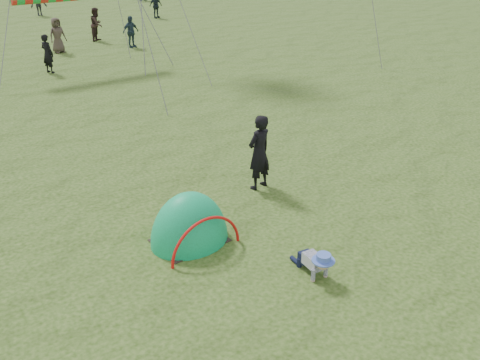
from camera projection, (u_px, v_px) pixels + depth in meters
ground at (270, 281)px, 9.98m from camera, size 140.00×140.00×0.00m
crawling_toddler at (316, 261)px, 10.03m from camera, size 0.63×0.84×0.60m
popup_tent at (190, 241)px, 11.24m from camera, size 1.78×1.50×2.20m
standing_adult at (259, 152)px, 13.05m from camera, size 0.77×0.59×1.91m
crowd_person_1 at (97, 24)px, 29.29m from camera, size 1.08×1.09×1.77m
crowd_person_2 at (131, 32)px, 27.77m from camera, size 1.00×0.56×1.61m
crowd_person_6 at (48, 54)px, 23.15m from camera, size 0.62×0.72×1.66m
crowd_person_8 at (156, 6)px, 36.06m from camera, size 1.00×0.52×1.63m
crowd_person_15 at (38, 3)px, 36.95m from camera, size 1.10×0.64×1.70m
crowd_person_16 at (57, 35)px, 26.69m from camera, size 0.92×0.68×1.72m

